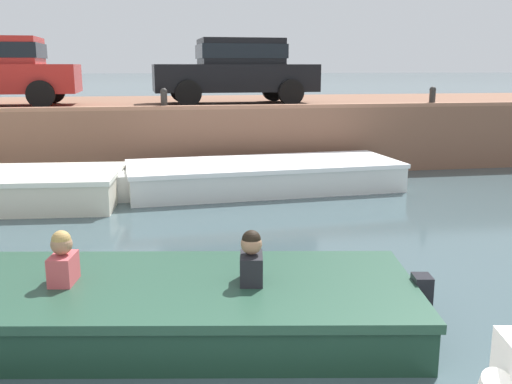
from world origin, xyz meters
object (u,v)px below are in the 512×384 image
Objects in this scene: boat_moored_central_white at (251,176)px; mooring_bollard_mid at (164,98)px; mooring_bollard_east at (432,95)px; motorboat_passing at (122,305)px; car_centre_black at (236,68)px.

mooring_bollard_mid is (-1.59, 1.71, 1.42)m from boat_moored_central_white.
mooring_bollard_east is (6.10, 0.00, 0.00)m from mooring_bollard_mid.
mooring_bollard_east is (6.64, 7.43, 1.46)m from motorboat_passing.
mooring_bollard_east reaches higher than boat_moored_central_white.
motorboat_passing is (-2.12, -5.72, -0.04)m from boat_moored_central_white.
car_centre_black reaches higher than mooring_bollard_east.
motorboat_passing is 1.51× the size of car_centre_black.
motorboat_passing is at bearing -110.36° from boat_moored_central_white.
car_centre_black is at bearing 86.67° from boat_moored_central_white.
car_centre_black reaches higher than boat_moored_central_white.
motorboat_passing is at bearing -104.37° from car_centre_black.
car_centre_black is (0.19, 3.32, 2.03)m from boat_moored_central_white.
boat_moored_central_white is at bearing -47.16° from mooring_bollard_mid.
mooring_bollard_mid and mooring_bollard_east have the same top height.
motorboat_passing is 13.35× the size of mooring_bollard_east.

